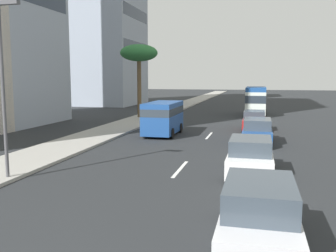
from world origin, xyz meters
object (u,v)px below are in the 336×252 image
(car_fifth, at_px, (257,131))
(car_sixth, at_px, (250,157))
(palm_tree, at_px, (139,54))
(minibus_second, at_px, (256,100))
(car_third, at_px, (259,214))
(van_fourth, at_px, (163,116))
(street_lamp, at_px, (4,70))
(car_lead, at_px, (254,121))

(car_fifth, height_order, car_sixth, car_sixth)
(car_sixth, relative_size, palm_tree, 0.60)
(minibus_second, xyz_separation_m, car_sixth, (-26.65, -0.04, -0.96))
(car_fifth, relative_size, car_sixth, 1.07)
(car_third, xyz_separation_m, car_sixth, (7.21, 0.38, -0.03))
(van_fourth, height_order, street_lamp, street_lamp)
(car_sixth, distance_m, street_lamp, 10.84)
(palm_tree, distance_m, street_lamp, 23.92)
(car_lead, distance_m, car_sixth, 14.10)
(car_third, height_order, car_sixth, car_third)
(car_lead, relative_size, street_lamp, 0.61)
(car_third, height_order, palm_tree, palm_tree)
(car_third, distance_m, palm_tree, 30.57)
(car_sixth, xyz_separation_m, palm_tree, (20.29, 11.67, 5.79))
(car_fifth, relative_size, street_lamp, 0.67)
(van_fourth, bearing_deg, car_fifth, 73.53)
(car_fifth, distance_m, car_sixth, 8.05)
(minibus_second, height_order, street_lamp, street_lamp)
(car_fifth, relative_size, palm_tree, 0.64)
(car_sixth, bearing_deg, car_lead, 0.09)
(car_sixth, xyz_separation_m, street_lamp, (-3.45, 9.57, 3.74))
(car_lead, xyz_separation_m, car_fifth, (-6.05, -0.27, 0.01))
(minibus_second, bearing_deg, car_third, -179.29)
(street_lamp, bearing_deg, car_sixth, -70.17)
(car_third, relative_size, street_lamp, 0.67)
(car_third, distance_m, car_fifth, 15.26)
(van_fourth, bearing_deg, minibus_second, 158.68)
(car_lead, relative_size, car_fifth, 0.91)
(street_lamp, bearing_deg, car_fifth, -40.50)
(street_lamp, bearing_deg, palm_tree, 5.05)
(car_third, bearing_deg, car_sixth, 2.98)
(palm_tree, bearing_deg, car_third, -156.35)
(car_lead, relative_size, palm_tree, 0.59)
(car_lead, bearing_deg, palm_tree, 62.00)
(car_sixth, bearing_deg, van_fourth, 32.97)
(car_third, height_order, van_fourth, van_fourth)
(car_lead, bearing_deg, car_sixth, -179.91)
(van_fourth, distance_m, street_lamp, 14.19)
(car_fifth, xyz_separation_m, street_lamp, (-11.50, 9.82, 3.74))
(minibus_second, distance_m, car_third, 33.87)
(car_lead, xyz_separation_m, street_lamp, (-17.55, 9.55, 3.75))
(car_third, relative_size, car_sixth, 1.07)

